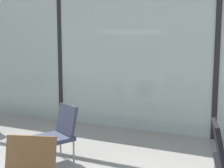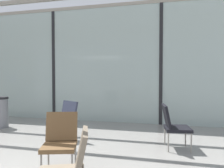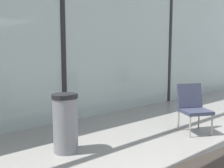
{
  "view_description": "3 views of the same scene",
  "coord_description": "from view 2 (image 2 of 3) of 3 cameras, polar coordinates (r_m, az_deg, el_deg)",
  "views": [
    {
      "loc": [
        3.7,
        -0.1,
        1.65
      ],
      "look_at": [
        1.15,
        5.63,
        0.9
      ],
      "focal_mm": 42.0,
      "sensor_mm": 36.0,
      "label": 1
    },
    {
      "loc": [
        3.57,
        -1.24,
        1.42
      ],
      "look_at": [
        1.58,
        6.94,
        1.13
      ],
      "focal_mm": 33.79,
      "sensor_mm": 36.0,
      "label": 2
    },
    {
      "loc": [
        -2.7,
        0.48,
        1.48
      ],
      "look_at": [
        -1.52,
        1.86,
        1.24
      ],
      "focal_mm": 41.74,
      "sensor_mm": 36.0,
      "label": 3
    }
  ],
  "objects": [
    {
      "name": "glass_curtain_wall",
      "position": [
        7.37,
        -15.37,
        4.81
      ],
      "size": [
        14.0,
        0.08,
        3.59
      ],
      "primitive_type": "cube",
      "color": "#A3B7B2",
      "rests_on": "ground"
    },
    {
      "name": "window_mullion_1",
      "position": [
        7.37,
        -15.37,
        4.81
      ],
      "size": [
        0.1,
        0.12,
        3.59
      ],
      "primitive_type": "cube",
      "color": "black",
      "rests_on": "ground"
    },
    {
      "name": "window_mullion_2",
      "position": [
        6.45,
        13.1,
        5.24
      ],
      "size": [
        0.1,
        0.12,
        3.59
      ],
      "primitive_type": "cube",
      "color": "black",
      "rests_on": "ground"
    },
    {
      "name": "parked_airplane",
      "position": [
        13.08,
        -10.11,
        5.66
      ],
      "size": [
        13.24,
        4.53,
        4.53
      ],
      "color": "silver",
      "rests_on": "ground"
    },
    {
      "name": "lounge_chair_0",
      "position": [
        3.37,
        -13.78,
        -14.06
      ],
      "size": [
        0.61,
        0.64,
        0.87
      ],
      "rotation": [
        0.0,
        0.0,
        0.3
      ],
      "color": "brown",
      "rests_on": "ground"
    },
    {
      "name": "lounge_chair_1",
      "position": [
        2.37,
        -11.62,
        -21.2
      ],
      "size": [
        0.66,
        0.63,
        0.87
      ],
      "rotation": [
        0.0,
        0.0,
        5.07
      ],
      "color": "#7F705B",
      "rests_on": "ground"
    },
    {
      "name": "lounge_chair_2",
      "position": [
        4.4,
        16.15,
        -10.3
      ],
      "size": [
        0.59,
        0.55,
        0.87
      ],
      "rotation": [
        0.0,
        0.0,
        1.72
      ],
      "color": "black",
      "rests_on": "ground"
    },
    {
      "name": "lounge_chair_3",
      "position": [
        4.88,
        -12.7,
        -9.04
      ],
      "size": [
        0.67,
        0.69,
        0.87
      ],
      "rotation": [
        0.0,
        0.0,
        5.8
      ],
      "color": "#33384C",
      "rests_on": "ground"
    },
    {
      "name": "trash_bin",
      "position": [
        6.7,
        -27.77,
        -6.74
      ],
      "size": [
        0.38,
        0.38,
        0.86
      ],
      "color": "slate",
      "rests_on": "ground"
    }
  ]
}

